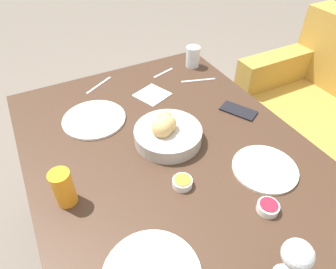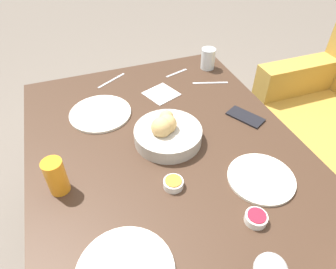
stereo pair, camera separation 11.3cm
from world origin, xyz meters
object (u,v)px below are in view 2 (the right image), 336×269
plate_near_left (100,113)px  knife_silver (210,83)px  bread_basket (167,133)px  juice_glass (56,176)px  spoon_coffee (177,73)px  fork_silver (112,81)px  napkin (161,94)px  plate_far_center (261,178)px  jam_bowl_honey (173,183)px  water_tumbler (208,59)px  jam_bowl_berry (256,218)px  cell_phone (245,117)px

plate_near_left → knife_silver: 0.55m
bread_basket → juice_glass: size_ratio=2.03×
plate_near_left → spoon_coffee: bearing=115.9°
fork_silver → napkin: 0.27m
plate_far_center → jam_bowl_honey: bearing=-104.3°
plate_far_center → juice_glass: 0.67m
plate_near_left → spoon_coffee: 0.48m
jam_bowl_honey → napkin: bearing=165.2°
napkin → water_tumbler: bearing=116.2°
plate_near_left → jam_bowl_honey: bearing=18.3°
juice_glass → water_tumbler: 0.97m
bread_basket → knife_silver: bearing=133.1°
plate_far_center → jam_bowl_berry: jam_bowl_berry is taller
juice_glass → napkin: size_ratio=0.74×
bread_basket → spoon_coffee: bread_basket is taller
jam_bowl_berry → knife_silver: (-0.74, 0.21, -0.01)m
fork_silver → bread_basket: bearing=12.6°
jam_bowl_berry → jam_bowl_honey: size_ratio=1.00×
water_tumbler → spoon_coffee: bearing=-91.1°
spoon_coffee → napkin: bearing=-41.4°
water_tumbler → napkin: 0.35m
cell_phone → bread_basket: bearing=-86.8°
bread_basket → water_tumbler: bearing=139.6°
cell_phone → napkin: bearing=-136.1°
jam_bowl_honey → spoon_coffee: bearing=158.0°
bread_basket → plate_near_left: size_ratio=0.99×
bread_basket → water_tumbler: size_ratio=2.44×
jam_bowl_berry → water_tumbler: bearing=163.4°
bread_basket → jam_bowl_berry: size_ratio=3.86×
juice_glass → napkin: juice_glass is taller
juice_glass → cell_phone: (-0.12, 0.76, -0.06)m
jam_bowl_berry → knife_silver: 0.77m
plate_far_center → bread_basket: bearing=-141.5°
plate_far_center → fork_silver: bearing=-156.6°
knife_silver → spoon_coffee: (-0.14, -0.12, 0.00)m
juice_glass → jam_bowl_berry: bearing=59.1°
water_tumbler → bread_basket: bearing=-40.4°
juice_glass → water_tumbler: juice_glass is taller
plate_near_left → knife_silver: size_ratio=1.56×
juice_glass → napkin: (-0.41, 0.49, -0.06)m
water_tumbler → fork_silver: water_tumbler is taller
bread_basket → knife_silver: bread_basket is taller
jam_bowl_honey → cell_phone: size_ratio=0.40×
jam_bowl_berry → bread_basket: bearing=-163.4°
water_tumbler → cell_phone: (0.44, -0.03, -0.05)m
jam_bowl_honey → knife_silver: 0.66m
knife_silver → cell_phone: cell_phone is taller
jam_bowl_berry → fork_silver: 0.95m
plate_far_center → knife_silver: 0.62m
bread_basket → fork_silver: (-0.50, -0.11, -0.04)m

